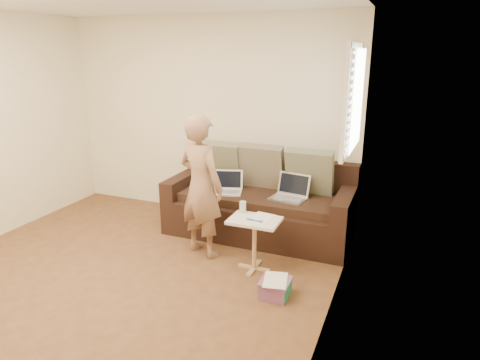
{
  "coord_description": "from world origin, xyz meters",
  "views": [
    {
      "loc": [
        2.48,
        -2.76,
        2.16
      ],
      "look_at": [
        0.8,
        1.4,
        0.78
      ],
      "focal_mm": 31.74,
      "sensor_mm": 36.0,
      "label": 1
    }
  ],
  "objects_px": {
    "side_table": "(254,244)",
    "striped_box": "(275,288)",
    "person": "(201,186)",
    "drinking_glass": "(243,207)",
    "laptop_silver": "(288,199)",
    "sofa": "(259,201)",
    "laptop_white": "(227,193)"
  },
  "relations": [
    {
      "from": "side_table",
      "to": "striped_box",
      "type": "relative_size",
      "value": 2.07
    },
    {
      "from": "person",
      "to": "drinking_glass",
      "type": "height_order",
      "value": "person"
    },
    {
      "from": "laptop_silver",
      "to": "drinking_glass",
      "type": "relative_size",
      "value": 3.27
    },
    {
      "from": "sofa",
      "to": "drinking_glass",
      "type": "relative_size",
      "value": 18.33
    },
    {
      "from": "sofa",
      "to": "drinking_glass",
      "type": "xyz_separation_m",
      "value": [
        0.08,
        -0.74,
        0.19
      ]
    },
    {
      "from": "laptop_white",
      "to": "side_table",
      "type": "relative_size",
      "value": 0.64
    },
    {
      "from": "sofa",
      "to": "striped_box",
      "type": "distance_m",
      "value": 1.44
    },
    {
      "from": "sofa",
      "to": "person",
      "type": "height_order",
      "value": "person"
    },
    {
      "from": "laptop_white",
      "to": "drinking_glass",
      "type": "distance_m",
      "value": 0.75
    },
    {
      "from": "laptop_silver",
      "to": "drinking_glass",
      "type": "distance_m",
      "value": 0.72
    },
    {
      "from": "sofa",
      "to": "laptop_white",
      "type": "relative_size",
      "value": 6.22
    },
    {
      "from": "laptop_white",
      "to": "side_table",
      "type": "xyz_separation_m",
      "value": [
        0.62,
        -0.72,
        -0.24
      ]
    },
    {
      "from": "side_table",
      "to": "drinking_glass",
      "type": "distance_m",
      "value": 0.4
    },
    {
      "from": "sofa",
      "to": "side_table",
      "type": "bearing_deg",
      "value": -73.66
    },
    {
      "from": "sofa",
      "to": "laptop_silver",
      "type": "bearing_deg",
      "value": -13.37
    },
    {
      "from": "laptop_silver",
      "to": "laptop_white",
      "type": "relative_size",
      "value": 1.11
    },
    {
      "from": "side_table",
      "to": "striped_box",
      "type": "height_order",
      "value": "side_table"
    },
    {
      "from": "laptop_silver",
      "to": "drinking_glass",
      "type": "xyz_separation_m",
      "value": [
        -0.3,
        -0.65,
        0.09
      ]
    },
    {
      "from": "laptop_white",
      "to": "drinking_glass",
      "type": "xyz_separation_m",
      "value": [
        0.45,
        -0.6,
        0.09
      ]
    },
    {
      "from": "sofa",
      "to": "laptop_silver",
      "type": "height_order",
      "value": "sofa"
    },
    {
      "from": "laptop_silver",
      "to": "person",
      "type": "bearing_deg",
      "value": -130.95
    },
    {
      "from": "laptop_silver",
      "to": "striped_box",
      "type": "bearing_deg",
      "value": -69.1
    },
    {
      "from": "laptop_white",
      "to": "drinking_glass",
      "type": "bearing_deg",
      "value": -70.22
    },
    {
      "from": "laptop_silver",
      "to": "striped_box",
      "type": "relative_size",
      "value": 1.47
    },
    {
      "from": "sofa",
      "to": "person",
      "type": "relative_size",
      "value": 1.42
    },
    {
      "from": "laptop_silver",
      "to": "person",
      "type": "xyz_separation_m",
      "value": [
        -0.78,
        -0.64,
        0.26
      ]
    },
    {
      "from": "person",
      "to": "laptop_silver",
      "type": "bearing_deg",
      "value": -123.12
    },
    {
      "from": "side_table",
      "to": "striped_box",
      "type": "xyz_separation_m",
      "value": [
        0.35,
        -0.41,
        -0.19
      ]
    },
    {
      "from": "person",
      "to": "side_table",
      "type": "bearing_deg",
      "value": -173.9
    },
    {
      "from": "person",
      "to": "striped_box",
      "type": "distance_m",
      "value": 1.34
    },
    {
      "from": "sofa",
      "to": "side_table",
      "type": "distance_m",
      "value": 0.91
    },
    {
      "from": "sofa",
      "to": "laptop_white",
      "type": "bearing_deg",
      "value": -158.86
    }
  ]
}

